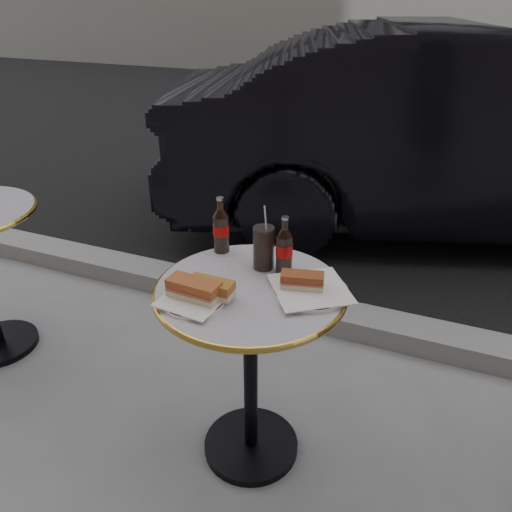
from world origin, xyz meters
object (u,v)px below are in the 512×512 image
at_px(cola_bottle_right, 284,245).
at_px(parked_car, 472,133).
at_px(bistro_table, 251,375).
at_px(cola_bottle_left, 221,225).
at_px(cola_glass, 264,248).
at_px(plate_left, 193,301).
at_px(plate_right, 310,291).

height_order(cola_bottle_right, parked_car, parked_car).
bearing_deg(bistro_table, cola_bottle_left, 135.27).
bearing_deg(bistro_table, cola_glass, 93.25).
height_order(plate_left, plate_right, plate_right).
bearing_deg(cola_bottle_left, cola_glass, -16.55).
height_order(plate_right, cola_bottle_right, cola_bottle_right).
relative_size(plate_right, cola_bottle_right, 1.16).
bearing_deg(plate_left, cola_glass, 67.33).
bearing_deg(plate_right, parked_car, 80.29).
xyz_separation_m(bistro_table, cola_bottle_left, (-0.19, 0.19, 0.47)).
bearing_deg(cola_bottle_left, plate_left, -78.75).
relative_size(bistro_table, cola_glass, 4.87).
distance_m(plate_left, cola_bottle_left, 0.36).
relative_size(plate_left, cola_bottle_right, 0.94).
relative_size(plate_right, parked_car, 0.06).
relative_size(cola_bottle_left, cola_bottle_right, 1.02).
distance_m(plate_right, cola_bottle_left, 0.42).
relative_size(bistro_table, parked_car, 0.17).
height_order(bistro_table, cola_bottle_right, cola_bottle_right).
height_order(plate_right, cola_glass, cola_glass).
bearing_deg(bistro_table, cola_bottle_right, 62.42).
relative_size(bistro_table, cola_bottle_right, 3.59).
bearing_deg(cola_bottle_right, bistro_table, -117.58).
bearing_deg(cola_glass, cola_bottle_left, 163.45).
distance_m(bistro_table, cola_glass, 0.46).
distance_m(plate_right, parked_car, 2.49).
height_order(cola_bottle_left, cola_glass, cola_bottle_left).
xyz_separation_m(cola_bottle_left, parked_car, (0.80, 2.30, -0.15)).
relative_size(bistro_table, plate_left, 3.81).
xyz_separation_m(bistro_table, cola_glass, (-0.01, 0.14, 0.44)).
height_order(bistro_table, cola_glass, cola_glass).
bearing_deg(cola_bottle_left, parked_car, 70.86).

